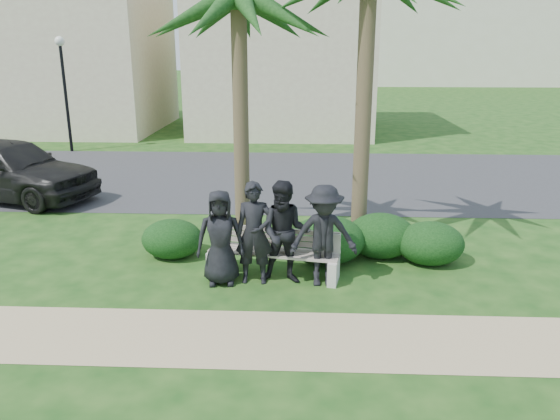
# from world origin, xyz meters

# --- Properties ---
(ground) EXTENTS (160.00, 160.00, 0.00)m
(ground) POSITION_xyz_m (0.00, 0.00, 0.00)
(ground) COLOR #143F12
(ground) RESTS_ON ground
(footpath) EXTENTS (30.00, 1.60, 0.01)m
(footpath) POSITION_xyz_m (0.00, -1.80, 0.00)
(footpath) COLOR tan
(footpath) RESTS_ON ground
(asphalt_street) EXTENTS (160.00, 8.00, 0.01)m
(asphalt_street) POSITION_xyz_m (0.00, 8.00, 0.00)
(asphalt_street) COLOR #2D2D30
(asphalt_street) RESTS_ON ground
(stucco_bldg_left) EXTENTS (10.40, 8.40, 7.30)m
(stucco_bldg_left) POSITION_xyz_m (-12.00, 18.00, 3.66)
(stucco_bldg_left) COLOR beige
(stucco_bldg_left) RESTS_ON ground
(stucco_bldg_right) EXTENTS (8.40, 8.40, 7.30)m
(stucco_bldg_right) POSITION_xyz_m (-1.00, 18.00, 3.66)
(stucco_bldg_right) COLOR beige
(stucco_bldg_right) RESTS_ON ground
(street_lamp) EXTENTS (0.36, 0.36, 4.29)m
(street_lamp) POSITION_xyz_m (-9.00, 12.00, 2.94)
(street_lamp) COLOR black
(street_lamp) RESTS_ON ground
(park_bench) EXTENTS (2.44, 0.95, 0.82)m
(park_bench) POSITION_xyz_m (-0.47, 0.42, 0.37)
(park_bench) COLOR gray
(park_bench) RESTS_ON ground
(man_a) EXTENTS (0.87, 0.61, 1.67)m
(man_a) POSITION_xyz_m (-1.35, 0.07, 0.84)
(man_a) COLOR black
(man_a) RESTS_ON ground
(man_b) EXTENTS (0.66, 0.44, 1.80)m
(man_b) POSITION_xyz_m (-0.77, 0.13, 0.90)
(man_b) COLOR black
(man_b) RESTS_ON ground
(man_c) EXTENTS (0.91, 0.72, 1.82)m
(man_c) POSITION_xyz_m (-0.24, 0.15, 0.91)
(man_c) COLOR black
(man_c) RESTS_ON ground
(man_d) EXTENTS (1.20, 0.75, 1.78)m
(man_d) POSITION_xyz_m (0.41, 0.08, 0.89)
(man_d) COLOR black
(man_d) RESTS_ON ground
(hedge_a) EXTENTS (1.06, 0.87, 0.69)m
(hedge_a) POSITION_xyz_m (-2.50, 1.39, 0.34)
(hedge_a) COLOR black
(hedge_a) RESTS_ON ground
(hedge_b) EXTENTS (1.19, 0.98, 0.77)m
(hedge_b) POSITION_xyz_m (-2.49, 1.26, 0.39)
(hedge_b) COLOR black
(hedge_b) RESTS_ON ground
(hedge_d) EXTENTS (1.42, 1.17, 0.92)m
(hedge_d) POSITION_xyz_m (0.53, 1.14, 0.46)
(hedge_d) COLOR black
(hedge_d) RESTS_ON ground
(hedge_e) EXTENTS (1.35, 1.12, 0.88)m
(hedge_e) POSITION_xyz_m (1.59, 1.48, 0.44)
(hedge_e) COLOR black
(hedge_e) RESTS_ON ground
(hedge_f) EXTENTS (1.27, 1.05, 0.83)m
(hedge_f) POSITION_xyz_m (2.48, 1.16, 0.41)
(hedge_f) COLOR black
(hedge_f) RESTS_ON ground
(palm_left) EXTENTS (3.00, 3.00, 5.78)m
(palm_left) POSITION_xyz_m (-1.24, 2.47, 4.81)
(palm_left) COLOR brown
(palm_left) RESTS_ON ground
(car_a) EXTENTS (5.26, 3.30, 1.67)m
(car_a) POSITION_xyz_m (-7.79, 5.18, 0.83)
(car_a) COLOR black
(car_a) RESTS_ON ground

